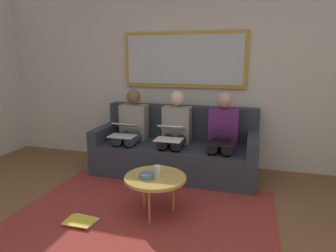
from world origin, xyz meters
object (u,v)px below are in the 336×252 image
Objects in this scene: person_left at (222,134)px; magazine_stack at (80,221)px; person_middle at (175,131)px; laptop_silver at (125,130)px; laptop_white at (171,133)px; couch at (176,150)px; coffee_table at (155,178)px; person_right at (132,128)px; framed_mirror at (184,60)px; laptop_black at (220,137)px; cup at (157,170)px; bowl at (147,176)px.

magazine_stack is (1.19, 1.53, -0.59)m from person_left.
person_middle is 2.97× the size of laptop_silver.
magazine_stack is (0.55, 1.30, -0.61)m from laptop_white.
person_left is at bearing -127.99° from magazine_stack.
person_middle reaches higher than couch.
coffee_table is 0.55× the size of person_right.
framed_mirror is 1.57× the size of person_right.
laptop_black is 1.28m from laptop_silver.
coffee_table is at bearing 64.77° from person_left.
cup reaches higher than bowl.
laptop_white is at bearing 160.56° from person_right.
laptop_silver is (0.64, 0.01, 0.00)m from laptop_white.
coffee_table is 1.38m from person_right.
person_right is 1.64m from magazine_stack.
bowl is (0.07, 0.13, -0.02)m from cup.
cup is at bearing 56.49° from laptop_black.
person_right reaches higher than laptop_black.
cup is (-0.09, 1.14, 0.14)m from couch.
person_middle reaches higher than coffee_table.
couch reaches higher than coffee_table.
couch is at bearing -85.30° from cup.
coffee_table reaches higher than magazine_stack.
bowl is 0.47× the size of magazine_stack.
framed_mirror is 4.50× the size of laptop_white.
framed_mirror is at bearing -105.54° from magazine_stack.
couch is 1.93× the size of person_left.
person_middle reaches higher than laptop_silver.
bowl reaches higher than magazine_stack.
laptop_white reaches higher than magazine_stack.
laptop_white is 0.35× the size of person_right.
person_right reaches higher than couch.
person_left is (-0.55, -1.07, 0.16)m from cup.
person_left reaches higher than bowl.
cup is at bearing 94.70° from couch.
laptop_silver is (0.64, 0.23, 0.02)m from person_middle.
bowl is at bearing 62.81° from person_left.
person_right reaches higher than laptop_silver.
laptop_black is 1.30m from person_right.
framed_mirror is at bearing -47.48° from laptop_black.
coffee_table is at bearing 96.10° from laptop_white.
laptop_white is 1.25× the size of magazine_stack.
bowl is 0.37× the size of laptop_white.
person_middle is at bearing 90.00° from framed_mirror.
laptop_black is at bearing 154.17° from couch.
person_left is 2.86× the size of laptop_white.
laptop_silver is (0.67, -0.96, 0.20)m from bowl.
cup is at bearing 95.01° from person_middle.
person_right is at bearing -10.67° from laptop_black.
coffee_table is 0.55× the size of person_middle.
coffee_table is 0.96m from laptop_white.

